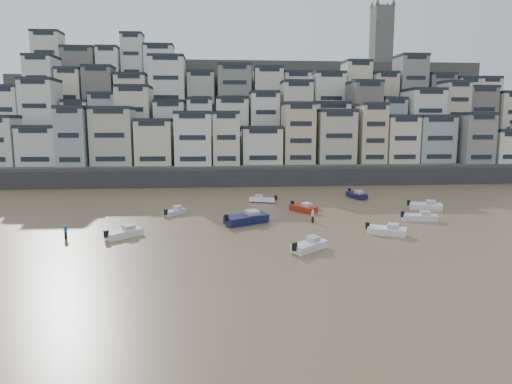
{
  "coord_description": "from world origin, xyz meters",
  "views": [
    {
      "loc": [
        1.4,
        -29.39,
        13.0
      ],
      "look_at": [
        6.49,
        30.0,
        4.0
      ],
      "focal_mm": 32.0,
      "sensor_mm": 36.0,
      "label": 1
    }
  ],
  "objects": [
    {
      "name": "person_pink",
      "position": [
        13.94,
        28.89,
        0.87
      ],
      "size": [
        0.44,
        0.44,
        1.74
      ],
      "primitive_type": null,
      "color": "#EFA9A9",
      "rests_on": "ground"
    },
    {
      "name": "boat_d",
      "position": [
        28.52,
        28.59,
        0.66
      ],
      "size": [
        5.08,
        2.66,
        1.32
      ],
      "primitive_type": null,
      "rotation": [
        0.0,
        0.0,
        -0.23
      ],
      "color": "silver",
      "rests_on": "ground"
    },
    {
      "name": "person_blue",
      "position": [
        -15.84,
        22.69,
        0.87
      ],
      "size": [
        0.44,
        0.44,
        1.74
      ],
      "primitive_type": null,
      "color": "blue",
      "rests_on": "ground"
    },
    {
      "name": "boat_e",
      "position": [
        14.06,
        36.17,
        0.7
      ],
      "size": [
        4.18,
        5.19,
        1.39
      ],
      "primitive_type": null,
      "rotation": [
        0.0,
        0.0,
        -1.0
      ],
      "color": "#9D2313",
      "rests_on": "ground"
    },
    {
      "name": "boat_a",
      "position": [
        10.73,
        15.49,
        0.68
      ],
      "size": [
        4.82,
        4.53,
        1.36
      ],
      "primitive_type": null,
      "rotation": [
        0.0,
        0.0,
        0.73
      ],
      "color": "white",
      "rests_on": "ground"
    },
    {
      "name": "boat_h",
      "position": [
        8.86,
        44.77,
        0.65
      ],
      "size": [
        4.99,
        3.08,
        1.29
      ],
      "primitive_type": null,
      "rotation": [
        0.0,
        0.0,
        2.79
      ],
      "color": "white",
      "rests_on": "ground"
    },
    {
      "name": "ground",
      "position": [
        0.0,
        0.0,
        0.0
      ],
      "size": [
        400.0,
        400.0,
        0.0
      ],
      "primitive_type": "plane",
      "color": "olive",
      "rests_on": "ground"
    },
    {
      "name": "harbor_wall",
      "position": [
        10.0,
        65.0,
        1.75
      ],
      "size": [
        140.0,
        3.0,
        3.5
      ],
      "primitive_type": "cube",
      "color": "#38383A",
      "rests_on": "ground"
    },
    {
      "name": "boat_c",
      "position": [
        5.14,
        28.6,
        0.9
      ],
      "size": [
        6.75,
        5.21,
        1.79
      ],
      "primitive_type": null,
      "rotation": [
        0.0,
        0.0,
        0.54
      ],
      "color": "#151A42",
      "rests_on": "ground"
    },
    {
      "name": "hillside",
      "position": [
        14.73,
        104.84,
        13.01
      ],
      "size": [
        141.04,
        66.0,
        50.0
      ],
      "color": "#4C4C47",
      "rests_on": "ground"
    },
    {
      "name": "boat_i",
      "position": [
        25.71,
        47.69,
        0.74
      ],
      "size": [
        2.95,
        5.68,
        1.48
      ],
      "primitive_type": null,
      "rotation": [
        0.0,
        0.0,
        -1.34
      ],
      "color": "#12153B",
      "rests_on": "ground"
    },
    {
      "name": "boat_j",
      "position": [
        -9.36,
        22.76,
        0.66
      ],
      "size": [
        4.53,
        4.57,
        1.32
      ],
      "primitive_type": null,
      "rotation": [
        0.0,
        0.0,
        0.8
      ],
      "color": "white",
      "rests_on": "ground"
    },
    {
      "name": "boat_g",
      "position": [
        32.86,
        36.15,
        0.71
      ],
      "size": [
        5.48,
        3.39,
        1.42
      ],
      "primitive_type": null,
      "rotation": [
        0.0,
        0.0,
        -0.35
      ],
      "color": "white",
      "rests_on": "ground"
    },
    {
      "name": "boat_f",
      "position": [
        -4.69,
        35.53,
        0.57
      ],
      "size": [
        3.51,
        4.25,
        1.15
      ],
      "primitive_type": null,
      "rotation": [
        0.0,
        0.0,
        0.97
      ],
      "color": "silver",
      "rests_on": "ground"
    },
    {
      "name": "boat_b",
      "position": [
        21.2,
        21.31,
        0.66
      ],
      "size": [
        4.97,
        3.69,
        1.31
      ],
      "primitive_type": null,
      "rotation": [
        0.0,
        0.0,
        -0.5
      ],
      "color": "white",
      "rests_on": "ground"
    }
  ]
}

